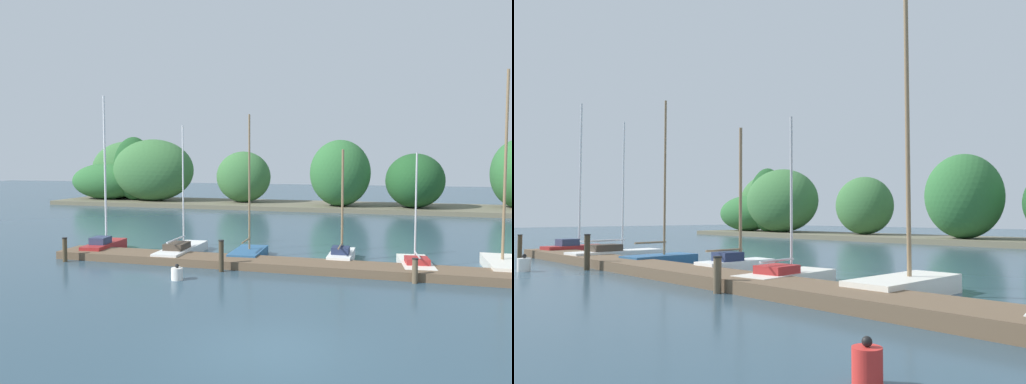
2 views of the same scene
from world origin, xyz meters
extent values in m
plane|color=#2D4756|center=(0.00, 0.00, 0.00)|extent=(160.00, 160.00, 0.00)
cube|color=brown|center=(0.00, 9.06, 0.17)|extent=(25.03, 1.80, 0.35)
cube|color=#66604C|center=(0.00, 35.83, 0.20)|extent=(63.33, 8.00, 0.40)
ellipsoid|color=#1E4C23|center=(-23.91, 35.27, 3.70)|extent=(4.45, 3.19, 6.60)
ellipsoid|color=#1E4C23|center=(4.20, 34.53, 2.79)|extent=(5.07, 5.23, 4.78)
ellipsoid|color=#2D6633|center=(-2.33, 34.29, 3.42)|extent=(5.49, 4.95, 6.03)
ellipsoid|color=#386B38|center=(-12.02, 35.77, 2.92)|extent=(5.50, 3.98, 5.04)
ellipsoid|color=#386B38|center=(-25.80, 37.32, 3.51)|extent=(8.66, 4.24, 6.22)
ellipsoid|color=#2D6633|center=(-27.31, 35.45, 2.31)|extent=(8.07, 4.11, 3.82)
ellipsoid|color=#386B38|center=(-21.51, 34.98, 3.55)|extent=(8.77, 5.22, 6.31)
cube|color=maroon|center=(-11.23, 10.17, 0.26)|extent=(1.32, 3.15, 0.52)
cube|color=maroon|center=(-11.37, 11.54, 0.23)|extent=(0.64, 0.82, 0.44)
cube|color=#2D3856|center=(-11.20, 9.79, 0.68)|extent=(0.86, 0.99, 0.34)
cylinder|color=silver|center=(-11.26, 10.40, 4.17)|extent=(0.10, 0.10, 7.30)
cube|color=white|center=(-7.15, 10.40, 0.22)|extent=(1.38, 4.24, 0.45)
cube|color=white|center=(-7.22, 12.29, 0.20)|extent=(0.71, 1.07, 0.38)
cube|color=#3D3328|center=(-7.13, 9.87, 0.60)|extent=(0.97, 1.29, 0.29)
cylinder|color=silver|center=(-7.16, 10.71, 3.38)|extent=(0.07, 0.07, 5.86)
cylinder|color=silver|center=(-7.12, 9.78, 0.92)|extent=(0.16, 2.07, 0.08)
cube|color=#285684|center=(-3.84, 10.67, 0.22)|extent=(1.49, 2.96, 0.43)
cube|color=#285684|center=(-3.91, 11.96, 0.19)|extent=(0.77, 0.76, 0.37)
cylinder|color=#7F6647|center=(-3.85, 10.88, 3.60)|extent=(0.09, 0.09, 6.33)
cylinder|color=#7F6647|center=(-3.82, 10.24, 0.94)|extent=(0.16, 1.43, 0.08)
cube|color=white|center=(0.44, 11.13, 0.23)|extent=(1.03, 2.82, 0.46)
cube|color=white|center=(0.44, 12.39, 0.21)|extent=(0.56, 0.71, 0.39)
cube|color=#1E2847|center=(0.45, 10.78, 0.61)|extent=(0.77, 0.85, 0.30)
cylinder|color=#7F6647|center=(0.44, 11.34, 2.79)|extent=(0.11, 0.11, 4.66)
cylinder|color=#7F6647|center=(0.45, 10.64, 0.83)|extent=(0.08, 1.56, 0.07)
cube|color=silver|center=(3.64, 10.40, 0.18)|extent=(1.59, 3.47, 0.36)
cube|color=silver|center=(3.48, 11.90, 0.16)|extent=(0.77, 0.91, 0.31)
cube|color=maroon|center=(3.69, 9.99, 0.48)|extent=(1.03, 1.10, 0.24)
cylinder|color=#B7B7BC|center=(3.62, 10.65, 2.66)|extent=(0.08, 0.08, 4.59)
cylinder|color=#B7B7BC|center=(3.69, 10.00, 0.73)|extent=(0.22, 1.47, 0.07)
cube|color=silver|center=(7.14, 11.01, 0.24)|extent=(1.35, 3.44, 0.48)
cube|color=silver|center=(7.14, 12.56, 0.22)|extent=(0.74, 0.86, 0.41)
cylinder|color=#7F6647|center=(7.14, 11.27, 4.43)|extent=(0.12, 0.12, 7.89)
cylinder|color=#4C3D28|center=(-11.69, 7.71, 0.54)|extent=(0.20, 0.20, 1.07)
cylinder|color=black|center=(-11.69, 7.71, 1.09)|extent=(0.23, 0.23, 0.04)
cylinder|color=#3D3323|center=(-4.14, 7.80, 0.64)|extent=(0.21, 0.21, 1.29)
cylinder|color=black|center=(-4.14, 7.80, 1.31)|extent=(0.24, 0.24, 0.04)
cylinder|color=brown|center=(3.55, 7.98, 0.46)|extent=(0.21, 0.21, 0.92)
cylinder|color=black|center=(3.55, 7.98, 0.94)|extent=(0.24, 0.24, 0.04)
cylinder|color=white|center=(-5.30, 5.98, 0.24)|extent=(0.46, 0.46, 0.47)
sphere|color=black|center=(-5.30, 5.98, 0.55)|extent=(0.16, 0.16, 0.16)
camera|label=1|loc=(2.96, -11.57, 4.68)|focal=35.14mm
camera|label=2|loc=(13.85, 0.16, 1.98)|focal=34.75mm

